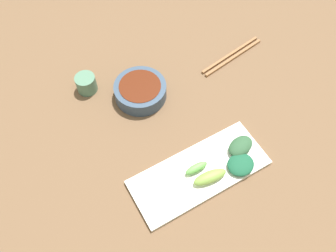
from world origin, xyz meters
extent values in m
cube|color=brown|center=(0.00, 0.00, 0.01)|extent=(2.10, 2.10, 0.02)
cylinder|color=#32455B|center=(-0.15, -0.02, 0.04)|extent=(0.15, 0.15, 0.04)
cylinder|color=#512010|center=(-0.15, -0.02, 0.05)|extent=(0.12, 0.12, 0.04)
cube|color=white|center=(0.14, -0.01, 0.03)|extent=(0.14, 0.35, 0.01)
ellipsoid|color=#185135|center=(0.18, 0.08, 0.04)|extent=(0.07, 0.08, 0.02)
ellipsoid|color=#2B5334|center=(0.13, 0.11, 0.04)|extent=(0.06, 0.08, 0.03)
ellipsoid|color=#63AA4E|center=(0.13, -0.02, 0.04)|extent=(0.02, 0.06, 0.02)
ellipsoid|color=#79A142|center=(0.17, 0.00, 0.04)|extent=(0.04, 0.09, 0.03)
cube|color=brown|center=(-0.15, 0.29, 0.02)|extent=(0.04, 0.23, 0.01)
cube|color=brown|center=(-0.13, 0.29, 0.02)|extent=(0.04, 0.23, 0.01)
cylinder|color=#4D775E|center=(-0.25, -0.15, 0.05)|extent=(0.06, 0.06, 0.05)
camera|label=1|loc=(0.41, -0.26, 0.83)|focal=37.54mm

